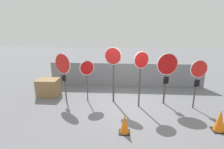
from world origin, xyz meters
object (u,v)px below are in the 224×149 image
Objects in this scene: stop_sign_0 at (63,67)px; stop_sign_5 at (198,74)px; stop_sign_2 at (113,64)px; stop_sign_1 at (87,70)px; traffic_cone_0 at (125,124)px; stop_sign_4 at (167,69)px; stop_sign_3 at (141,67)px; traffic_cone_1 at (220,121)px; storage_crate at (48,87)px.

stop_sign_0 is 1.07× the size of stop_sign_5.
stop_sign_1 is at bearing -164.17° from stop_sign_2.
stop_sign_4 is at bearing 52.33° from traffic_cone_0.
stop_sign_3 is 1.19m from stop_sign_4.
stop_sign_5 is 2.76× the size of traffic_cone_1.
stop_sign_1 is (1.05, 0.04, -0.16)m from stop_sign_0.
stop_sign_2 is at bearing -10.29° from storage_crate.
stop_sign_4 is 3.17m from traffic_cone_0.
stop_sign_2 is at bearing 102.30° from traffic_cone_0.
stop_sign_0 is at bearing 165.06° from stop_sign_5.
stop_sign_2 is 1.04× the size of stop_sign_3.
stop_sign_2 is (1.16, 0.00, 0.30)m from stop_sign_1.
stop_sign_5 is at bearing 25.00° from stop_sign_0.
traffic_cone_0 is (-0.64, -1.94, -1.43)m from stop_sign_3.
traffic_cone_1 is (5.85, -1.99, -1.25)m from stop_sign_0.
stop_sign_1 is 3.10m from traffic_cone_0.
stop_sign_5 reaches higher than traffic_cone_1.
stop_sign_3 reaches higher than stop_sign_0.
storage_crate is at bearing 139.12° from stop_sign_3.
stop_sign_3 is (3.36, -0.36, 0.13)m from stop_sign_0.
stop_sign_2 is at bearing 132.57° from stop_sign_3.
storage_crate is (-2.10, 0.59, -1.05)m from stop_sign_1.
stop_sign_3 reaches higher than storage_crate.
stop_sign_0 is 6.30m from traffic_cone_1.
storage_crate is at bearing 177.63° from stop_sign_0.
storage_crate is (-1.05, 0.63, -1.21)m from stop_sign_0.
stop_sign_4 is 1.09× the size of stop_sign_5.
storage_crate is (-4.41, 0.99, -1.34)m from stop_sign_3.
stop_sign_3 is 2.50m from traffic_cone_0.
stop_sign_3 is at bearing 146.77° from traffic_cone_1.
stop_sign_0 is at bearing 161.22° from traffic_cone_1.
traffic_cone_0 is at bearing -11.51° from stop_sign_0.
stop_sign_1 is 0.94× the size of stop_sign_5.
storage_crate is at bearing 160.10° from stop_sign_4.
stop_sign_5 is (4.59, -0.41, 0.06)m from stop_sign_1.
stop_sign_2 reaches higher than stop_sign_5.
stop_sign_1 is 3.01× the size of traffic_cone_0.
storage_crate is at bearing 159.18° from traffic_cone_1.
stop_sign_4 is at bearing 124.43° from traffic_cone_1.
traffic_cone_1 is (3.64, -2.03, -1.39)m from stop_sign_2.
stop_sign_0 reaches higher than traffic_cone_1.
stop_sign_0 is 3.38m from stop_sign_3.
stop_sign_0 is 0.89× the size of stop_sign_2.
stop_sign_2 is 3.32× the size of traffic_cone_1.
stop_sign_2 reaches higher than stop_sign_0.
stop_sign_3 is 1.15× the size of stop_sign_5.
stop_sign_0 reaches higher than stop_sign_1.
traffic_cone_0 is at bearing -157.69° from stop_sign_5.
stop_sign_4 is at bearing -33.92° from stop_sign_1.
traffic_cone_1 is (2.49, -1.63, -1.38)m from stop_sign_3.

